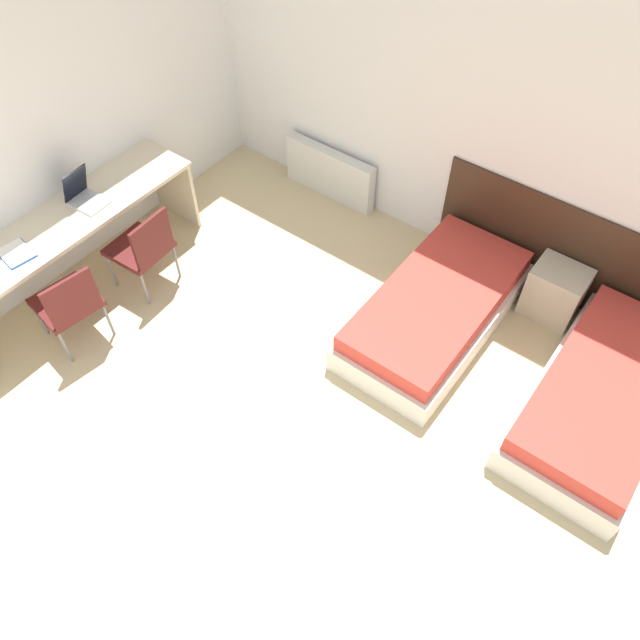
# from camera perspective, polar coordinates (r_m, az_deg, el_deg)

# --- Properties ---
(ground_plane) EXTENTS (20.00, 20.00, 0.00)m
(ground_plane) POSITION_cam_1_polar(r_m,az_deg,el_deg) (4.63, -19.05, -22.58)
(ground_plane) COLOR beige
(wall_back) EXTENTS (6.10, 0.05, 2.70)m
(wall_back) POSITION_cam_1_polar(r_m,az_deg,el_deg) (5.53, 12.70, 17.83)
(wall_back) COLOR white
(wall_back) RESTS_ON ground_plane
(wall_left) EXTENTS (0.05, 5.21, 2.70)m
(wall_left) POSITION_cam_1_polar(r_m,az_deg,el_deg) (5.71, -23.40, 16.03)
(wall_left) COLOR white
(wall_left) RESTS_ON ground_plane
(headboard_panel) EXTENTS (2.49, 0.03, 0.97)m
(headboard_panel) POSITION_cam_1_polar(r_m,az_deg,el_deg) (5.74, 22.15, 5.25)
(headboard_panel) COLOR #382316
(headboard_panel) RESTS_ON ground_plane
(bed_near_window) EXTENTS (0.93, 1.88, 0.42)m
(bed_near_window) POSITION_cam_1_polar(r_m,az_deg,el_deg) (5.39, 10.54, 0.94)
(bed_near_window) COLOR silver
(bed_near_window) RESTS_ON ground_plane
(bed_near_door) EXTENTS (0.93, 1.88, 0.42)m
(bed_near_door) POSITION_cam_1_polar(r_m,az_deg,el_deg) (5.24, 24.40, -6.50)
(bed_near_door) COLOR silver
(bed_near_door) RESTS_ON ground_plane
(nightstand) EXTENTS (0.45, 0.37, 0.51)m
(nightstand) POSITION_cam_1_polar(r_m,az_deg,el_deg) (5.74, 20.66, 2.43)
(nightstand) COLOR beige
(nightstand) RESTS_ON ground_plane
(radiator) EXTENTS (1.04, 0.12, 0.53)m
(radiator) POSITION_cam_1_polar(r_m,az_deg,el_deg) (6.56, 0.90, 13.27)
(radiator) COLOR silver
(radiator) RESTS_ON ground_plane
(desk) EXTENTS (0.61, 2.49, 0.78)m
(desk) POSITION_cam_1_polar(r_m,az_deg,el_deg) (5.74, -22.31, 7.14)
(desk) COLOR beige
(desk) RESTS_ON ground_plane
(chair_near_laptop) EXTENTS (0.49, 0.49, 0.84)m
(chair_near_laptop) POSITION_cam_1_polar(r_m,az_deg,el_deg) (5.66, -15.88, 6.50)
(chair_near_laptop) COLOR #511919
(chair_near_laptop) RESTS_ON ground_plane
(chair_near_notebook) EXTENTS (0.53, 0.53, 0.84)m
(chair_near_notebook) POSITION_cam_1_polar(r_m,az_deg,el_deg) (5.39, -22.03, 1.53)
(chair_near_notebook) COLOR #511919
(chair_near_notebook) RESTS_ON ground_plane
(laptop) EXTENTS (0.33, 0.27, 0.31)m
(laptop) POSITION_cam_1_polar(r_m,az_deg,el_deg) (5.73, -20.75, 10.59)
(laptop) COLOR silver
(laptop) RESTS_ON desk
(open_notebook) EXTENTS (0.32, 0.27, 0.02)m
(open_notebook) POSITION_cam_1_polar(r_m,az_deg,el_deg) (5.49, -26.05, 5.51)
(open_notebook) COLOR #1E4793
(open_notebook) RESTS_ON desk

